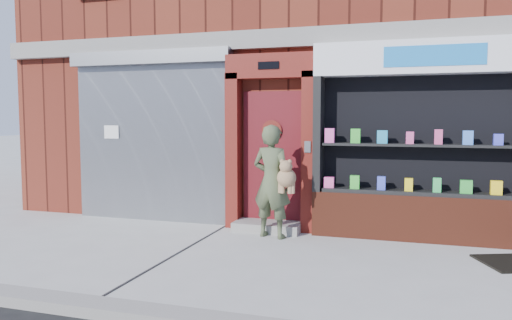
% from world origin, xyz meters
% --- Properties ---
extents(ground, '(80.00, 80.00, 0.00)m').
position_xyz_m(ground, '(0.00, 0.00, 0.00)').
color(ground, '#9E9E99').
rests_on(ground, ground).
extents(building, '(12.00, 8.16, 8.00)m').
position_xyz_m(building, '(-0.00, 5.99, 4.00)').
color(building, '#5A1E14').
rests_on(building, ground).
extents(shutter_bay, '(3.10, 0.30, 3.04)m').
position_xyz_m(shutter_bay, '(-3.00, 1.93, 1.72)').
color(shutter_bay, gray).
rests_on(shutter_bay, ground).
extents(red_door_bay, '(1.52, 0.58, 2.90)m').
position_xyz_m(red_door_bay, '(-0.75, 1.86, 1.46)').
color(red_door_bay, '#5C150F').
rests_on(red_door_bay, ground).
extents(pharmacy_bay, '(3.50, 0.41, 3.00)m').
position_xyz_m(pharmacy_bay, '(1.75, 1.81, 1.37)').
color(pharmacy_bay, maroon).
rests_on(pharmacy_bay, ground).
extents(woman, '(0.77, 0.55, 1.75)m').
position_xyz_m(woman, '(-0.56, 1.30, 0.88)').
color(woman, '#495337').
rests_on(woman, ground).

